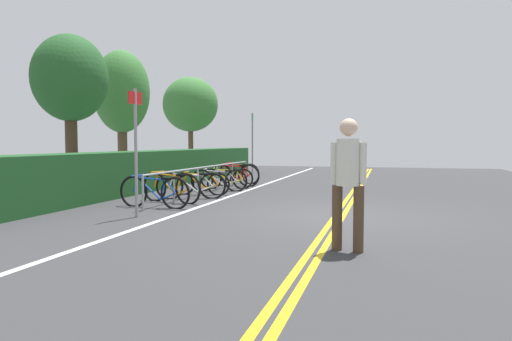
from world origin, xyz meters
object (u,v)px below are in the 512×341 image
at_px(sign_post_far, 252,140).
at_px(bicycle_2, 191,186).
at_px(bicycle_3, 201,184).
at_px(sign_post_near, 136,141).
at_px(bicycle_6, 235,175).
at_px(pedestrian, 348,175).
at_px(bicycle_4, 219,180).
at_px(bicycle_5, 227,178).
at_px(tree_mid, 70,80).
at_px(bicycle_7, 239,173).
at_px(bike_rack, 208,172).
at_px(tree_far_right, 122,93).
at_px(tree_extra, 190,105).
at_px(bicycle_1, 171,188).
at_px(bicycle_0, 154,192).

bearing_deg(sign_post_far, bicycle_2, -178.71).
bearing_deg(bicycle_3, sign_post_near, -175.71).
bearing_deg(bicycle_2, bicycle_6, 0.33).
xyz_separation_m(bicycle_2, pedestrian, (-4.85, -4.37, 0.69)).
distance_m(bicycle_2, bicycle_4, 1.99).
xyz_separation_m(bicycle_5, sign_post_far, (3.44, 0.16, 1.22)).
height_order(bicycle_6, pedestrian, pedestrian).
distance_m(bicycle_3, tree_mid, 4.87).
xyz_separation_m(bicycle_7, sign_post_near, (-7.82, -0.41, 1.13)).
relative_size(bike_rack, tree_far_right, 1.57).
bearing_deg(bicycle_6, tree_extra, 34.90).
height_order(bicycle_2, tree_mid, tree_mid).
bearing_deg(bicycle_4, bicycle_5, 1.55).
bearing_deg(bicycle_1, tree_extra, 21.15).
xyz_separation_m(bike_rack, bicycle_6, (2.25, -0.09, -0.23)).
distance_m(bicycle_2, sign_post_far, 6.33).
relative_size(bicycle_6, tree_mid, 0.38).
bearing_deg(bicycle_1, bicycle_5, -2.89).
xyz_separation_m(bicycle_1, pedestrian, (-4.01, -4.54, 0.67)).
bearing_deg(bicycle_0, bike_rack, -0.31).
relative_size(bicycle_0, bicycle_7, 1.09).
height_order(bicycle_0, bicycle_7, bicycle_7).
bearing_deg(tree_far_right, bicycle_0, -143.11).
height_order(bicycle_0, bicycle_1, bicycle_1).
bearing_deg(bicycle_2, sign_post_far, 1.29).
height_order(bicycle_2, sign_post_far, sign_post_far).
bearing_deg(bicycle_5, bicycle_2, 179.68).
height_order(bicycle_5, sign_post_near, sign_post_near).
height_order(bicycle_5, pedestrian, pedestrian).
bearing_deg(bicycle_3, bike_rack, -0.48).
bearing_deg(tree_far_right, tree_mid, -172.41).
bearing_deg(bicycle_0, bicycle_7, 0.85).
xyz_separation_m(bicycle_5, tree_extra, (7.04, 4.30, 2.95)).
relative_size(bicycle_4, tree_far_right, 0.35).
relative_size(bicycle_2, tree_far_right, 0.36).
distance_m(bike_rack, bicycle_0, 3.22).
distance_m(bicycle_5, tree_mid, 5.45).
relative_size(bicycle_7, tree_far_right, 0.35).
bearing_deg(bike_rack, tree_far_right, 59.76).
bearing_deg(pedestrian, bicycle_4, 32.41).
height_order(bicycle_2, bicycle_6, bicycle_6).
distance_m(bicycle_5, bicycle_7, 2.00).
xyz_separation_m(bicycle_0, bicycle_3, (2.69, -0.01, -0.04)).
relative_size(bicycle_2, bicycle_7, 1.03).
relative_size(bicycle_1, bicycle_6, 1.03).
xyz_separation_m(bicycle_5, tree_mid, (-2.29, 3.98, 2.94)).
xyz_separation_m(bike_rack, tree_mid, (-0.96, 3.85, 2.67)).
height_order(bike_rack, bicycle_1, bike_rack).
xyz_separation_m(bicycle_2, bicycle_6, (3.70, 0.02, 0.02)).
xyz_separation_m(bicycle_3, sign_post_far, (5.28, 0.02, 1.22)).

